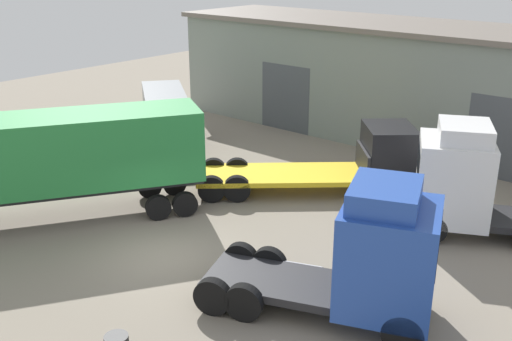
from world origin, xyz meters
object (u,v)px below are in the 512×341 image
at_px(tractor_unit_blue, 369,257).
at_px(tractor_unit_white, 469,183).
at_px(container_trailer_green, 38,156).
at_px(flatbed_truck_black, 352,161).
at_px(delivery_van_grey, 166,117).

bearing_deg(tractor_unit_blue, tractor_unit_white, 69.37).
relative_size(container_trailer_green, flatbed_truck_black, 1.38).
bearing_deg(container_trailer_green, tractor_unit_blue, 132.27).
xyz_separation_m(tractor_unit_blue, delivery_van_grey, (-15.54, 6.76, -0.38)).
distance_m(tractor_unit_white, delivery_van_grey, 15.45).
bearing_deg(flatbed_truck_black, tractor_unit_white, -50.78).
height_order(container_trailer_green, flatbed_truck_black, container_trailer_green).
height_order(tractor_unit_blue, flatbed_truck_black, tractor_unit_blue).
bearing_deg(tractor_unit_white, tractor_unit_blue, 64.03).
relative_size(tractor_unit_white, delivery_van_grey, 1.18).
relative_size(container_trailer_green, tractor_unit_blue, 1.68).
distance_m(container_trailer_green, delivery_van_grey, 9.64).
bearing_deg(container_trailer_green, tractor_unit_white, 158.89).
bearing_deg(tractor_unit_white, flatbed_truck_black, -35.56).
bearing_deg(tractor_unit_blue, container_trailer_green, 168.84).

